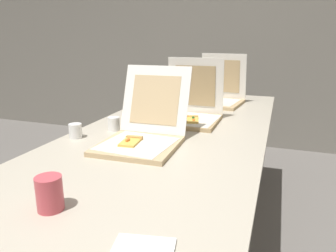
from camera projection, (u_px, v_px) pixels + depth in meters
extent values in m
cube|color=gray|center=(235.00, 31.00, 3.58)|extent=(10.00, 0.10, 2.60)
cube|color=#BCB29E|center=(175.00, 131.00, 1.77)|extent=(0.98, 2.36, 0.03)
cylinder|color=#38383D|center=(169.00, 133.00, 3.02)|extent=(0.04, 0.04, 0.73)
cylinder|color=#38383D|center=(262.00, 143.00, 2.75)|extent=(0.04, 0.04, 0.73)
cube|color=tan|center=(138.00, 146.00, 1.45)|extent=(0.35, 0.35, 0.02)
cube|color=silver|center=(137.00, 144.00, 1.44)|extent=(0.32, 0.32, 0.00)
cube|color=white|center=(155.00, 99.00, 1.62)|extent=(0.35, 0.14, 0.32)
cube|color=tan|center=(155.00, 100.00, 1.61)|extent=(0.25, 0.10, 0.23)
cube|color=#E5B74C|center=(130.00, 142.00, 1.44)|extent=(0.09, 0.12, 0.01)
cube|color=tan|center=(134.00, 138.00, 1.50)|extent=(0.08, 0.03, 0.02)
sphere|color=orange|center=(128.00, 140.00, 1.45)|extent=(0.02, 0.02, 0.02)
sphere|color=orange|center=(127.00, 140.00, 1.44)|extent=(0.02, 0.02, 0.02)
cube|color=tan|center=(188.00, 121.00, 1.88)|extent=(0.35, 0.35, 0.02)
cube|color=silver|center=(189.00, 119.00, 1.88)|extent=(0.33, 0.33, 0.00)
cube|color=white|center=(196.00, 86.00, 1.98)|extent=(0.35, 0.04, 0.34)
cube|color=tan|center=(195.00, 86.00, 1.97)|extent=(0.25, 0.02, 0.25)
cube|color=#E5B74C|center=(192.00, 120.00, 1.83)|extent=(0.10, 0.14, 0.01)
cube|color=tan|center=(192.00, 117.00, 1.88)|extent=(0.08, 0.04, 0.02)
sphere|color=#2D6628|center=(193.00, 118.00, 1.84)|extent=(0.02, 0.02, 0.02)
sphere|color=orange|center=(194.00, 120.00, 1.79)|extent=(0.02, 0.02, 0.02)
cube|color=tan|center=(217.00, 103.00, 2.38)|extent=(0.38, 0.38, 0.02)
cube|color=silver|center=(217.00, 101.00, 2.38)|extent=(0.32, 0.32, 0.00)
cube|color=white|center=(224.00, 76.00, 2.46)|extent=(0.35, 0.09, 0.34)
cube|color=tan|center=(223.00, 76.00, 2.46)|extent=(0.25, 0.06, 0.25)
cube|color=#E0B266|center=(213.00, 101.00, 2.37)|extent=(0.09, 0.14, 0.01)
cube|color=tan|center=(212.00, 99.00, 2.44)|extent=(0.06, 0.04, 0.02)
sphere|color=#2D6628|center=(215.00, 100.00, 2.35)|extent=(0.02, 0.02, 0.02)
cylinder|color=white|center=(138.00, 115.00, 1.92)|extent=(0.06, 0.06, 0.07)
cylinder|color=white|center=(75.00, 131.00, 1.59)|extent=(0.06, 0.06, 0.07)
cylinder|color=white|center=(114.00, 124.00, 1.72)|extent=(0.06, 0.06, 0.07)
cylinder|color=white|center=(154.00, 105.00, 2.18)|extent=(0.06, 0.06, 0.07)
cylinder|color=#D14C56|center=(50.00, 193.00, 0.92)|extent=(0.08, 0.08, 0.10)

